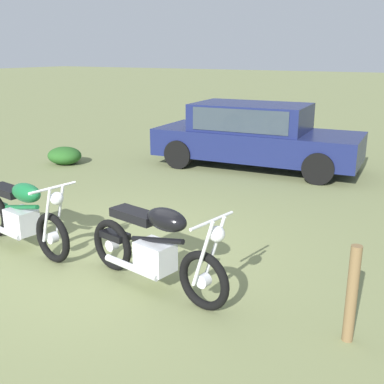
% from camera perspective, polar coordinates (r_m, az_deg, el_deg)
% --- Properties ---
extents(ground_plane, '(120.00, 120.00, 0.00)m').
position_cam_1_polar(ground_plane, '(6.23, -10.93, -7.65)').
color(ground_plane, olive).
extents(motorcycle_green, '(2.02, 0.67, 1.02)m').
position_cam_1_polar(motorcycle_green, '(6.60, -19.94, -2.55)').
color(motorcycle_green, black).
rests_on(motorcycle_green, ground).
extents(motorcycle_black, '(2.02, 0.70, 1.02)m').
position_cam_1_polar(motorcycle_black, '(5.17, -4.48, -6.70)').
color(motorcycle_black, black).
rests_on(motorcycle_black, ground).
extents(car_navy, '(4.62, 2.10, 1.43)m').
position_cam_1_polar(car_navy, '(10.69, 7.50, 7.15)').
color(car_navy, '#161E4C').
rests_on(car_navy, ground).
extents(fence_post_wooden, '(0.10, 0.10, 0.93)m').
position_cam_1_polar(fence_post_wooden, '(4.50, 18.73, -11.61)').
color(fence_post_wooden, brown).
rests_on(fence_post_wooden, ground).
extents(shrub_low, '(0.81, 0.72, 0.40)m').
position_cam_1_polar(shrub_low, '(11.41, -15.13, 4.26)').
color(shrub_low, '#23541E').
rests_on(shrub_low, ground).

